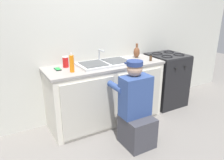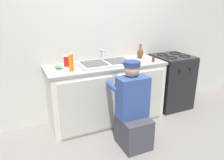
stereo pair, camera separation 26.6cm
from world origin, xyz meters
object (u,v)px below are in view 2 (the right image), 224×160
at_px(sink_double_basin, 106,63).
at_px(soap_bottle_orange, 71,63).
at_px(spice_bottle_pepper, 153,58).
at_px(stove_range, 171,81).
at_px(vase_decorative, 140,53).
at_px(plumber_person, 133,112).
at_px(soda_cup_red, 67,61).
at_px(cell_phone, 58,68).

bearing_deg(sink_double_basin, soap_bottle_orange, -167.20).
relative_size(sink_double_basin, spice_bottle_pepper, 7.62).
relative_size(soap_bottle_orange, spice_bottle_pepper, 2.38).
distance_m(stove_range, vase_decorative, 0.80).
relative_size(soap_bottle_orange, vase_decorative, 1.09).
xyz_separation_m(plumber_person, soda_cup_red, (-0.59, 0.86, 0.53)).
xyz_separation_m(sink_double_basin, plumber_person, (0.05, -0.72, -0.47)).
bearing_deg(sink_double_basin, stove_range, -0.10).
height_order(sink_double_basin, plumber_person, plumber_person).
bearing_deg(cell_phone, vase_decorative, 1.36).
relative_size(plumber_person, soap_bottle_orange, 4.42).
relative_size(sink_double_basin, plumber_person, 0.72).
xyz_separation_m(plumber_person, vase_decorative, (0.59, 0.84, 0.54)).
bearing_deg(soda_cup_red, cell_phone, -158.10).
bearing_deg(soap_bottle_orange, spice_bottle_pepper, -2.33).
relative_size(stove_range, soda_cup_red, 6.14).
distance_m(sink_double_basin, cell_phone, 0.68).
height_order(stove_range, cell_phone, stove_range).
distance_m(soap_bottle_orange, vase_decorative, 1.21).
xyz_separation_m(stove_range, plumber_person, (-1.18, -0.72, -0.00)).
bearing_deg(sink_double_basin, plumber_person, -86.16).
height_order(sink_double_basin, spice_bottle_pepper, sink_double_basin).
xyz_separation_m(sink_double_basin, stove_range, (1.22, -0.00, -0.47)).
relative_size(sink_double_basin, soda_cup_red, 5.26).
distance_m(soap_bottle_orange, cell_phone, 0.27).
relative_size(stove_range, soap_bottle_orange, 3.73).
relative_size(sink_double_basin, stove_range, 0.86).
xyz_separation_m(plumber_person, cell_phone, (-0.73, 0.80, 0.46)).
bearing_deg(stove_range, sink_double_basin, 179.90).
bearing_deg(cell_phone, soda_cup_red, 21.90).
xyz_separation_m(cell_phone, spice_bottle_pepper, (1.38, -0.25, 0.04)).
height_order(vase_decorative, soda_cup_red, vase_decorative).
xyz_separation_m(sink_double_basin, cell_phone, (-0.68, 0.08, -0.01)).
xyz_separation_m(sink_double_basin, soda_cup_red, (-0.55, 0.13, 0.06)).
distance_m(sink_double_basin, plumber_person, 0.87).
relative_size(plumber_person, cell_phone, 7.89).
height_order(cell_phone, spice_bottle_pepper, spice_bottle_pepper).
height_order(plumber_person, soap_bottle_orange, soap_bottle_orange).
bearing_deg(spice_bottle_pepper, soap_bottle_orange, 177.67).
bearing_deg(soda_cup_red, stove_range, -4.37).
height_order(spice_bottle_pepper, soda_cup_red, soda_cup_red).
distance_m(stove_range, cell_phone, 1.96).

